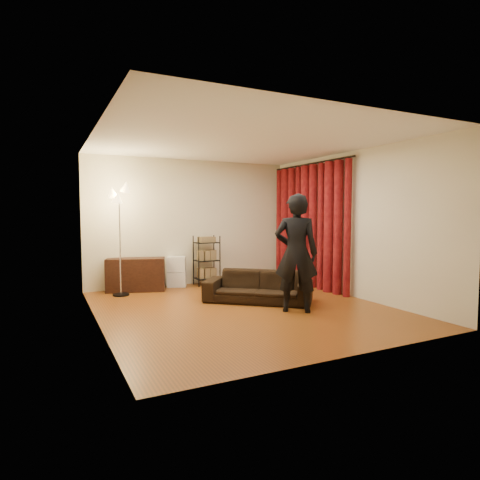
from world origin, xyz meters
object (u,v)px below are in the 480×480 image
person (296,253)px  floor_lamp (120,242)px  storage_boxes (177,271)px  sofa (258,286)px  media_cabinet (136,275)px  wire_shelf (207,260)px

person → floor_lamp: bearing=-12.2°
storage_boxes → sofa: bearing=-67.2°
media_cabinet → storage_boxes: 0.88m
person → storage_boxes: size_ratio=2.89×
media_cabinet → person: bearing=-38.2°
media_cabinet → wire_shelf: 1.53m
sofa → person: size_ratio=1.00×
media_cabinet → floor_lamp: (-0.35, -0.32, 0.69)m
sofa → floor_lamp: bearing=-178.4°
wire_shelf → floor_lamp: bearing=174.9°
floor_lamp → media_cabinet: bearing=42.7°
media_cabinet → wire_shelf: wire_shelf is taller
sofa → wire_shelf: bearing=135.6°
person → sofa: bearing=-41.6°
sofa → floor_lamp: floor_lamp is taller
media_cabinet → wire_shelf: (1.52, 0.00, 0.20)m
media_cabinet → floor_lamp: size_ratio=0.55×
storage_boxes → wire_shelf: wire_shelf is taller
storage_boxes → wire_shelf: (0.64, -0.08, 0.21)m
person → storage_boxes: (-1.05, 2.89, -0.61)m
storage_boxes → person: bearing=-70.0°
person → media_cabinet: person is taller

